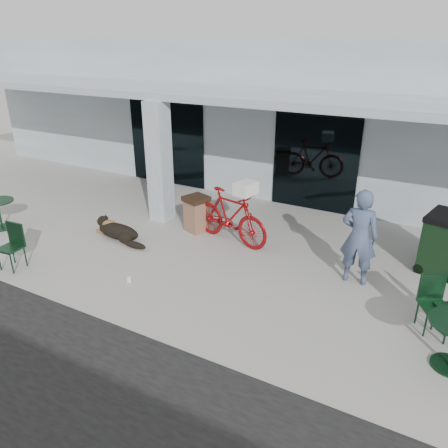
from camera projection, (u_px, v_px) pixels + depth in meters
The scene contains 16 objects.
ground at pixel (156, 267), 9.38m from camera, with size 80.00×80.00×0.00m, color #A19F98.
building at pixel (299, 108), 15.33m from camera, with size 22.00×7.00×4.50m, color silver.
storefront_glass_left at pixel (167, 143), 14.27m from camera, with size 2.80×0.06×2.70m, color black.
storefront_glass_right at pixel (315, 163), 12.06m from camera, with size 2.40×0.06×2.70m, color black.
column at pixel (159, 163), 11.28m from camera, with size 0.50×0.50×3.12m, color silver.
overhang at pixel (235, 95), 11.01m from camera, with size 22.00×2.80×0.18m, color silver.
bicycle at pixel (230, 216), 10.30m from camera, with size 0.61×2.16×1.30m, color maroon.
laundry_basket at pixel (246, 189), 9.71m from camera, with size 0.49×0.37×0.29m, color white.
dog at pixel (118, 231), 10.58m from camera, with size 1.36×0.45×0.45m, color black, non-canonical shape.
cup_near_dog at pixel (129, 279), 8.78m from camera, with size 0.09×0.09×0.11m, color white.
cafe_table_near at pixel (0, 215), 11.13m from camera, with size 0.80×0.80×0.75m, color #12331C, non-canonical shape.
cafe_chair_near at pixel (10, 247), 9.14m from camera, with size 0.44×0.49×0.98m, color #12331C, non-canonical shape.
cafe_chair_far_a at pixel (434, 305), 7.18m from camera, with size 0.43×0.47×0.96m, color #12331C, non-canonical shape.
person at pixel (359, 237), 8.46m from camera, with size 0.71×0.47×1.95m, color #445373.
trash_receptacle at pixel (197, 214), 10.96m from camera, with size 0.54×0.54×0.92m, color #885D46, non-canonical shape.
wheeled_bin at pixel (445, 243), 9.02m from camera, with size 0.77×0.98×1.25m, color black, non-canonical shape.
Camera 1 is at (5.27, -6.52, 4.55)m, focal length 35.00 mm.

